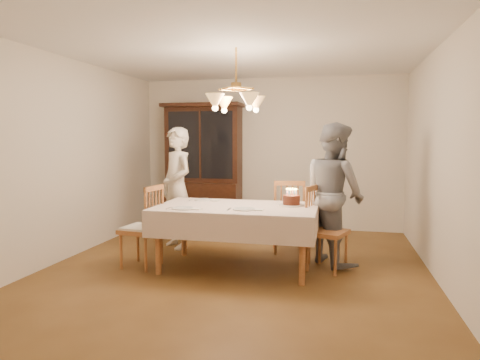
% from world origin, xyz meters
% --- Properties ---
extents(ground, '(5.00, 5.00, 0.00)m').
position_xyz_m(ground, '(0.00, 0.00, 0.00)').
color(ground, brown).
rests_on(ground, ground).
extents(room_shell, '(5.00, 5.00, 5.00)m').
position_xyz_m(room_shell, '(0.00, 0.00, 1.58)').
color(room_shell, white).
rests_on(room_shell, ground).
extents(dining_table, '(1.90, 1.10, 0.76)m').
position_xyz_m(dining_table, '(0.00, 0.00, 0.68)').
color(dining_table, '#98572C').
rests_on(dining_table, ground).
extents(china_hutch, '(1.38, 0.54, 2.16)m').
position_xyz_m(china_hutch, '(-1.13, 2.25, 1.04)').
color(china_hutch, black).
rests_on(china_hutch, ground).
extents(chair_far_side, '(0.51, 0.49, 1.00)m').
position_xyz_m(chair_far_side, '(0.52, 0.90, 0.44)').
color(chair_far_side, '#98572C').
rests_on(chair_far_side, ground).
extents(chair_left_end, '(0.47, 0.49, 1.00)m').
position_xyz_m(chair_left_end, '(-1.13, -0.19, 0.45)').
color(chair_left_end, '#98572C').
rests_on(chair_left_end, ground).
extents(chair_right_end, '(0.55, 0.56, 1.00)m').
position_xyz_m(chair_right_end, '(1.05, 0.19, 0.44)').
color(chair_right_end, '#98572C').
rests_on(chair_right_end, ground).
extents(elderly_woman, '(0.74, 0.72, 1.72)m').
position_xyz_m(elderly_woman, '(-1.06, 0.79, 0.86)').
color(elderly_woman, '#EEE0C9').
rests_on(elderly_woman, ground).
extents(adult_in_grey, '(1.03, 1.08, 1.75)m').
position_xyz_m(adult_in_grey, '(1.13, 0.51, 0.88)').
color(adult_in_grey, slate).
rests_on(adult_in_grey, ground).
extents(birthday_cake, '(0.30, 0.30, 0.21)m').
position_xyz_m(birthday_cake, '(0.64, 0.17, 0.82)').
color(birthday_cake, white).
rests_on(birthday_cake, dining_table).
extents(place_setting_near_left, '(0.39, 0.24, 0.02)m').
position_xyz_m(place_setting_near_left, '(-0.53, -0.34, 0.77)').
color(place_setting_near_left, white).
rests_on(place_setting_near_left, dining_table).
extents(place_setting_near_right, '(0.40, 0.25, 0.02)m').
position_xyz_m(place_setting_near_right, '(0.16, -0.25, 0.77)').
color(place_setting_near_right, white).
rests_on(place_setting_near_right, dining_table).
extents(place_setting_far_left, '(0.37, 0.23, 0.02)m').
position_xyz_m(place_setting_far_left, '(-0.51, 0.35, 0.77)').
color(place_setting_far_left, white).
rests_on(place_setting_far_left, dining_table).
extents(chandelier, '(0.62, 0.62, 0.73)m').
position_xyz_m(chandelier, '(-0.00, -0.00, 1.98)').
color(chandelier, '#BF8C3F').
rests_on(chandelier, ground).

